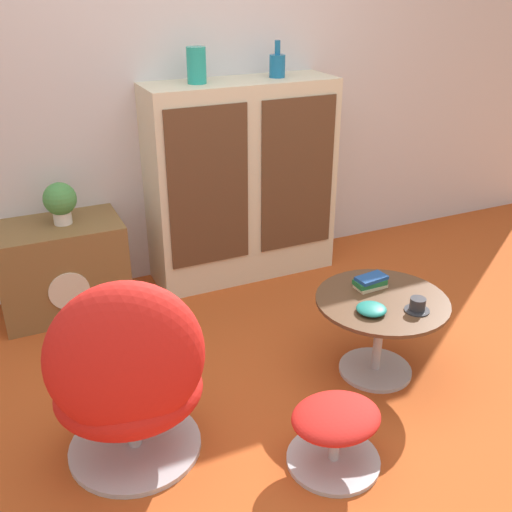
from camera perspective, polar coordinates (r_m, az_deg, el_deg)
ground_plane at (r=2.80m, az=4.25°, el=-15.25°), size 12.00×12.00×0.00m
wall_back at (r=3.71m, az=-8.17°, el=17.24°), size 6.40×0.06×2.60m
sideboard at (r=3.78m, az=-1.36°, el=7.07°), size 1.16×0.39×1.24m
tv_console at (r=3.63m, az=-17.97°, el=-1.08°), size 0.70×0.44×0.54m
egg_chair at (r=2.41m, az=-12.10°, el=-11.30°), size 0.68×0.64×0.85m
ottoman at (r=2.50m, az=7.59°, el=-15.88°), size 0.38×0.38×0.28m
coffee_table at (r=2.96m, az=11.73°, el=-6.08°), size 0.63×0.63×0.42m
vase_leftmost at (r=3.52m, az=-5.69°, el=17.63°), size 0.11×0.11×0.20m
vase_inner_left at (r=3.72m, az=2.04°, el=17.74°), size 0.10×0.10×0.21m
potted_plant at (r=3.48m, az=-18.16°, el=5.02°), size 0.18×0.18×0.24m
teacup at (r=2.83m, az=15.12°, el=-4.59°), size 0.12×0.12×0.06m
book_stack at (r=2.98m, az=10.85°, el=-2.45°), size 0.16×0.10×0.06m
bowl at (r=2.78m, az=10.93°, el=-4.97°), size 0.14×0.14×0.04m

